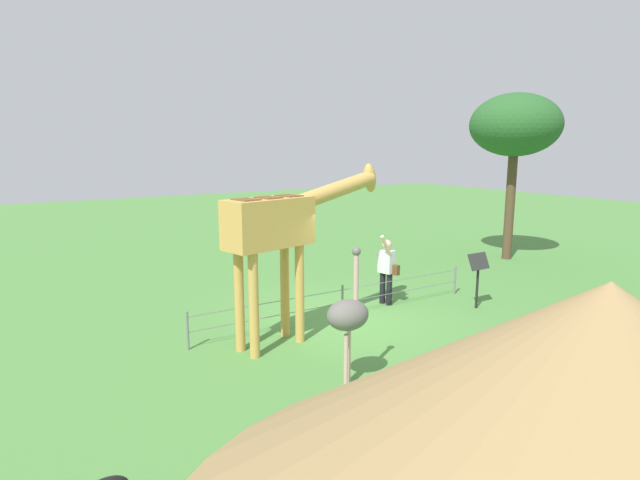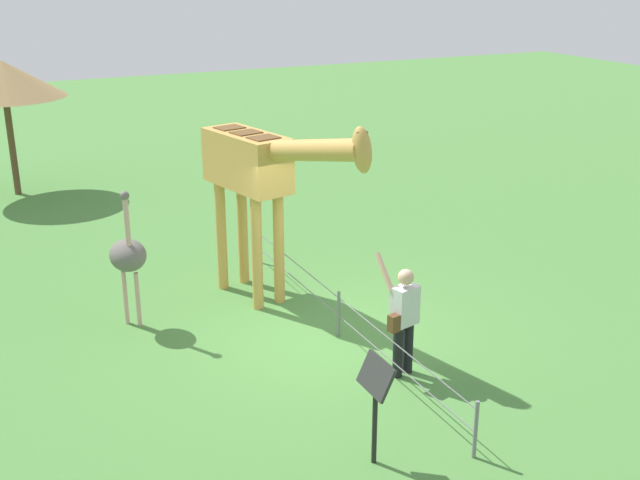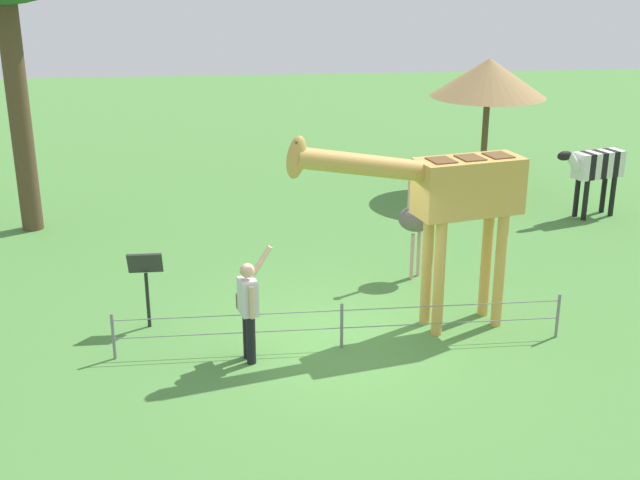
{
  "view_description": "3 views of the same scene",
  "coord_description": "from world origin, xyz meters",
  "px_view_note": "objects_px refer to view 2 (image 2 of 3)",
  "views": [
    {
      "loc": [
        -6.16,
        -8.87,
        3.79
      ],
      "look_at": [
        -0.95,
        -0.4,
        1.95
      ],
      "focal_mm": 28.76,
      "sensor_mm": 36.0,
      "label": 1
    },
    {
      "loc": [
        9.77,
        -4.82,
        5.5
      ],
      "look_at": [
        -0.5,
        0.11,
        1.43
      ],
      "focal_mm": 44.18,
      "sensor_mm": 36.0,
      "label": 2
    },
    {
      "loc": [
        1.59,
        11.71,
        5.91
      ],
      "look_at": [
        0.36,
        0.36,
        1.87
      ],
      "focal_mm": 46.11,
      "sensor_mm": 36.0,
      "label": 3
    }
  ],
  "objects_px": {
    "visitor": "(403,316)",
    "shade_hut_far": "(3,79)",
    "info_sign": "(376,390)",
    "ostrich": "(128,256)",
    "giraffe": "(259,172)"
  },
  "relations": [
    {
      "from": "giraffe",
      "to": "visitor",
      "type": "relative_size",
      "value": 2.21
    },
    {
      "from": "visitor",
      "to": "info_sign",
      "type": "distance_m",
      "value": 2.12
    },
    {
      "from": "ostrich",
      "to": "shade_hut_far",
      "type": "height_order",
      "value": "shade_hut_far"
    },
    {
      "from": "giraffe",
      "to": "shade_hut_far",
      "type": "height_order",
      "value": "giraffe"
    },
    {
      "from": "visitor",
      "to": "ostrich",
      "type": "bearing_deg",
      "value": -136.78
    },
    {
      "from": "ostrich",
      "to": "shade_hut_far",
      "type": "xyz_separation_m",
      "value": [
        -8.65,
        -0.88,
        1.64
      ]
    },
    {
      "from": "giraffe",
      "to": "info_sign",
      "type": "bearing_deg",
      "value": -6.22
    },
    {
      "from": "info_sign",
      "to": "giraffe",
      "type": "bearing_deg",
      "value": 173.78
    },
    {
      "from": "giraffe",
      "to": "shade_hut_far",
      "type": "bearing_deg",
      "value": -160.48
    },
    {
      "from": "shade_hut_far",
      "to": "info_sign",
      "type": "xyz_separation_m",
      "value": [
        13.5,
        2.54,
        -1.87
      ]
    },
    {
      "from": "giraffe",
      "to": "shade_hut_far",
      "type": "relative_size",
      "value": 1.19
    },
    {
      "from": "ostrich",
      "to": "info_sign",
      "type": "distance_m",
      "value": 5.13
    },
    {
      "from": "visitor",
      "to": "shade_hut_far",
      "type": "relative_size",
      "value": 0.54
    },
    {
      "from": "info_sign",
      "to": "shade_hut_far",
      "type": "bearing_deg",
      "value": -169.33
    },
    {
      "from": "visitor",
      "to": "shade_hut_far",
      "type": "height_order",
      "value": "shade_hut_far"
    }
  ]
}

